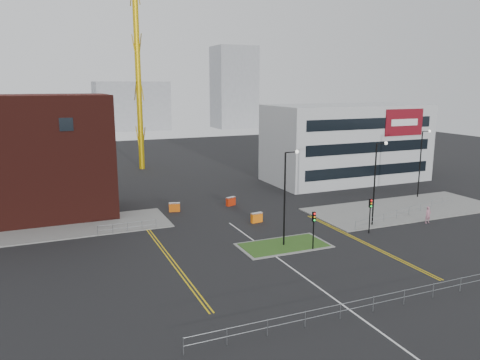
% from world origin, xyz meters
% --- Properties ---
extents(ground, '(200.00, 200.00, 0.00)m').
position_xyz_m(ground, '(0.00, 0.00, 0.00)').
color(ground, black).
rests_on(ground, ground).
extents(pavement_left, '(28.00, 8.00, 0.12)m').
position_xyz_m(pavement_left, '(-20.00, 22.00, 0.06)').
color(pavement_left, slate).
rests_on(pavement_left, ground).
extents(pavement_right, '(24.00, 10.00, 0.12)m').
position_xyz_m(pavement_right, '(22.00, 14.00, 0.06)').
color(pavement_right, slate).
rests_on(pavement_right, ground).
extents(island_kerb, '(8.60, 4.60, 0.08)m').
position_xyz_m(island_kerb, '(2.00, 8.00, 0.04)').
color(island_kerb, slate).
rests_on(island_kerb, ground).
extents(grass_island, '(8.00, 4.00, 0.12)m').
position_xyz_m(grass_island, '(2.00, 8.00, 0.06)').
color(grass_island, '#2A4E1A').
rests_on(grass_island, ground).
extents(brick_building, '(24.20, 10.07, 14.24)m').
position_xyz_m(brick_building, '(-22.97, 28.00, 6.85)').
color(brick_building, '#3F140F').
rests_on(brick_building, ground).
extents(office_block, '(25.00, 12.20, 12.00)m').
position_xyz_m(office_block, '(26.01, 31.97, 6.00)').
color(office_block, '#B8BBBD').
rests_on(office_block, ground).
extents(tower_crane, '(53.00, 2.83, 37.71)m').
position_xyz_m(tower_crane, '(3.83, 55.20, 26.04)').
color(tower_crane, gold).
rests_on(tower_crane, ground).
extents(streetlamp_island, '(1.46, 0.36, 9.18)m').
position_xyz_m(streetlamp_island, '(2.22, 8.00, 5.41)').
color(streetlamp_island, black).
rests_on(streetlamp_island, ground).
extents(streetlamp_right_near, '(1.46, 0.36, 9.18)m').
position_xyz_m(streetlamp_right_near, '(14.22, 10.00, 5.41)').
color(streetlamp_right_near, black).
rests_on(streetlamp_right_near, ground).
extents(streetlamp_right_far, '(1.46, 0.36, 9.18)m').
position_xyz_m(streetlamp_right_far, '(28.22, 18.00, 5.41)').
color(streetlamp_right_far, black).
rests_on(streetlamp_right_far, ground).
extents(traffic_light_island, '(0.28, 0.33, 3.65)m').
position_xyz_m(traffic_light_island, '(4.00, 5.98, 2.57)').
color(traffic_light_island, black).
rests_on(traffic_light_island, ground).
extents(traffic_light_right, '(0.28, 0.33, 3.65)m').
position_xyz_m(traffic_light_right, '(12.00, 7.98, 2.57)').
color(traffic_light_right, black).
rests_on(traffic_light_right, ground).
extents(railing_front, '(24.05, 0.05, 1.10)m').
position_xyz_m(railing_front, '(0.00, -6.00, 0.78)').
color(railing_front, gray).
rests_on(railing_front, ground).
extents(railing_left, '(6.05, 0.05, 1.10)m').
position_xyz_m(railing_left, '(-11.00, 18.00, 0.74)').
color(railing_left, gray).
rests_on(railing_left, ground).
extents(railing_right, '(19.05, 5.05, 1.10)m').
position_xyz_m(railing_right, '(20.50, 11.50, 0.78)').
color(railing_right, gray).
rests_on(railing_right, ground).
extents(centre_line, '(0.15, 30.00, 0.01)m').
position_xyz_m(centre_line, '(0.00, 2.00, 0.01)').
color(centre_line, silver).
rests_on(centre_line, ground).
extents(yellow_left_a, '(0.12, 24.00, 0.01)m').
position_xyz_m(yellow_left_a, '(-9.00, 10.00, 0.01)').
color(yellow_left_a, gold).
rests_on(yellow_left_a, ground).
extents(yellow_left_b, '(0.12, 24.00, 0.01)m').
position_xyz_m(yellow_left_b, '(-8.70, 10.00, 0.01)').
color(yellow_left_b, gold).
rests_on(yellow_left_b, ground).
extents(yellow_right_a, '(0.12, 20.00, 0.01)m').
position_xyz_m(yellow_right_a, '(9.50, 6.00, 0.01)').
color(yellow_right_a, gold).
rests_on(yellow_right_a, ground).
extents(yellow_right_b, '(0.12, 20.00, 0.01)m').
position_xyz_m(yellow_right_b, '(9.80, 6.00, 0.01)').
color(yellow_right_b, gold).
rests_on(yellow_right_b, ground).
extents(skyline_b, '(24.00, 12.00, 16.00)m').
position_xyz_m(skyline_b, '(10.00, 130.00, 8.00)').
color(skyline_b, gray).
rests_on(skyline_b, ground).
extents(skyline_c, '(14.00, 12.00, 28.00)m').
position_xyz_m(skyline_c, '(45.00, 125.00, 14.00)').
color(skyline_c, gray).
rests_on(skyline_c, ground).
extents(skyline_d, '(30.00, 12.00, 12.00)m').
position_xyz_m(skyline_d, '(-8.00, 140.00, 6.00)').
color(skyline_d, gray).
rests_on(skyline_d, ground).
extents(pedestrian, '(0.71, 0.49, 1.89)m').
position_xyz_m(pedestrian, '(20.29, 8.36, 0.95)').
color(pedestrian, '#BA788D').
rests_on(pedestrian, ground).
extents(barrier_left, '(1.40, 0.75, 1.12)m').
position_xyz_m(barrier_left, '(-4.36, 24.00, 0.61)').
color(barrier_left, '#C3500A').
rests_on(barrier_left, ground).
extents(barrier_mid, '(1.38, 0.92, 1.11)m').
position_xyz_m(barrier_mid, '(3.00, 24.00, 0.60)').
color(barrier_mid, red).
rests_on(barrier_mid, ground).
extents(barrier_right, '(1.37, 0.62, 1.11)m').
position_xyz_m(barrier_right, '(2.90, 16.02, 0.60)').
color(barrier_right, orange).
rests_on(barrier_right, ground).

